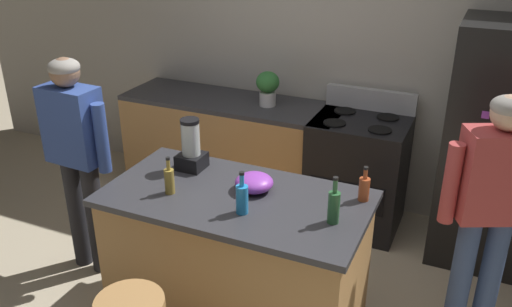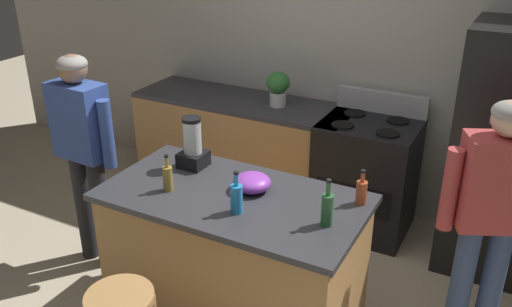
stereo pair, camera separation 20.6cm
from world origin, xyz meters
name	(u,v)px [view 1 (the left image)]	position (x,y,z in m)	size (l,w,h in m)	color
back_wall	(334,55)	(0.00, 1.95, 1.35)	(8.00, 0.10, 2.70)	#BCB7AD
kitchen_island	(237,261)	(0.00, 0.00, 0.48)	(1.59, 0.84, 0.96)	#B7844C
back_counter_run	(232,149)	(-0.80, 1.55, 0.48)	(2.00, 0.64, 0.96)	#B7844C
refrigerator	(509,149)	(1.48, 1.50, 0.92)	(0.90, 0.73, 1.83)	black
stove_range	(357,172)	(0.38, 1.52, 0.49)	(0.76, 0.65, 1.14)	black
person_by_island_left	(76,148)	(-1.29, 0.10, 0.99)	(0.59, 0.24, 1.63)	#26262B
person_by_sink_right	(491,201)	(1.40, 0.49, 0.99)	(0.57, 0.37, 1.63)	#384C7A
potted_plant	(268,86)	(-0.45, 1.55, 1.13)	(0.20, 0.20, 0.30)	silver
blender_appliance	(191,148)	(-0.42, 0.22, 1.10)	(0.17, 0.17, 0.34)	black
bottle_cooking_sauce	(364,188)	(0.71, 0.26, 1.03)	(0.06, 0.06, 0.22)	#B24C26
bottle_soda	(242,198)	(0.12, -0.16, 1.05)	(0.07, 0.07, 0.26)	#268CD8
bottle_vinegar	(169,180)	(-0.37, -0.13, 1.04)	(0.06, 0.06, 0.24)	olive
bottle_olive_oil	(334,206)	(0.62, -0.05, 1.06)	(0.07, 0.07, 0.28)	#2D6638
mixing_bowl	(254,183)	(0.07, 0.10, 1.01)	(0.23, 0.23, 0.11)	purple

